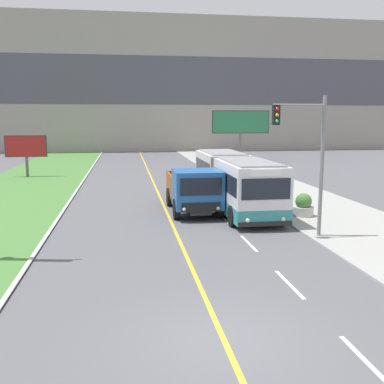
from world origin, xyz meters
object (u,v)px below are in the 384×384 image
object	(u,v)px
dump_truck	(195,191)
planter_round_far	(229,170)
city_bus	(234,181)
traffic_light_mast	(308,149)
planter_round_third	(245,179)
billboard_small	(26,148)
planter_round_second	(269,190)
planter_round_near	(303,206)
billboard_large	(241,124)

from	to	relation	value
dump_truck	planter_round_far	world-z (taller)	dump_truck
city_bus	dump_truck	size ratio (longest dim) A/B	1.96
city_bus	dump_truck	bearing A→B (deg)	-145.17
traffic_light_mast	planter_round_third	distance (m)	15.19
city_bus	traffic_light_mast	world-z (taller)	traffic_light_mast
billboard_small	planter_round_third	xyz separation A→B (m)	(17.33, -7.95, -1.98)
city_bus	dump_truck	world-z (taller)	city_bus
planter_round_second	planter_round_near	bearing A→B (deg)	-89.33
planter_round_near	planter_round_far	bearing A→B (deg)	90.12
traffic_light_mast	billboard_small	bearing A→B (deg)	125.06
planter_round_second	planter_round_third	bearing A→B (deg)	90.53
billboard_large	billboard_small	world-z (taller)	billboard_large
planter_round_far	billboard_large	bearing A→B (deg)	65.33
dump_truck	planter_round_third	bearing A→B (deg)	60.69
planter_round_far	planter_round_third	bearing A→B (deg)	-90.83
traffic_light_mast	planter_round_third	bearing A→B (deg)	84.70
dump_truck	planter_round_third	xyz separation A→B (m)	(5.28, 9.40, -0.69)
traffic_light_mast	planter_round_near	size ratio (longest dim) A/B	5.07
planter_round_near	planter_round_second	bearing A→B (deg)	90.67
city_bus	billboard_large	size ratio (longest dim) A/B	2.10
dump_truck	traffic_light_mast	world-z (taller)	traffic_light_mast
billboard_large	billboard_small	xyz separation A→B (m)	(-19.56, -2.22, -1.94)
billboard_large	dump_truck	bearing A→B (deg)	-110.99
planter_round_near	planter_round_second	distance (m)	5.49
city_bus	planter_round_far	xyz separation A→B (m)	(2.83, 13.13, -0.90)
planter_round_second	planter_round_far	bearing A→B (deg)	89.85
dump_truck	planter_round_second	distance (m)	6.65
planter_round_second	billboard_small	bearing A→B (deg)	142.27
billboard_large	planter_round_third	distance (m)	11.12
traffic_light_mast	billboard_large	bearing A→B (deg)	81.79
city_bus	planter_round_far	size ratio (longest dim) A/B	10.25
dump_truck	billboard_small	xyz separation A→B (m)	(-12.05, 17.36, 1.30)
dump_truck	planter_round_near	xyz separation A→B (m)	(5.39, -1.58, -0.65)
billboard_large	city_bus	bearing A→B (deg)	-105.61
dump_truck	traffic_light_mast	distance (m)	7.12
dump_truck	billboard_large	distance (m)	21.21
traffic_light_mast	planter_round_far	xyz separation A→B (m)	(1.45, 20.27, -3.20)
planter_round_third	planter_round_far	bearing A→B (deg)	89.17
dump_truck	traffic_light_mast	bearing A→B (deg)	-53.99
dump_truck	planter_round_near	world-z (taller)	dump_truck
billboard_large	planter_round_far	size ratio (longest dim) A/B	4.88
city_bus	traffic_light_mast	xyz separation A→B (m)	(1.38, -7.14, 2.30)
traffic_light_mast	billboard_small	distance (m)	27.80
traffic_light_mast	planter_round_far	size ratio (longest dim) A/B	5.04
dump_truck	traffic_light_mast	size ratio (longest dim) A/B	1.04
city_bus	billboard_large	distance (m)	18.73
planter_round_near	billboard_small	bearing A→B (deg)	132.65
billboard_large	planter_round_second	xyz separation A→B (m)	(-2.18, -15.66, -3.91)
planter_round_third	planter_round_near	bearing A→B (deg)	-89.40
planter_round_near	planter_round_third	distance (m)	10.98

